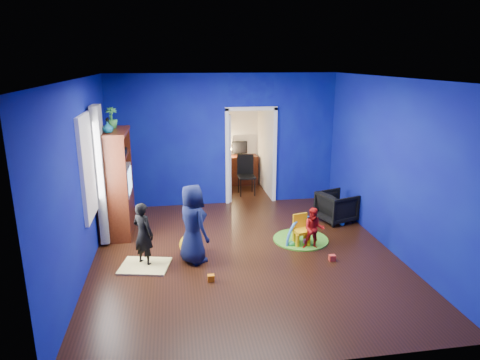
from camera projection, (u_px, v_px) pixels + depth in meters
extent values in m
cube|color=black|center=(245.00, 255.00, 7.21)|extent=(5.00, 5.50, 0.01)
cube|color=white|center=(246.00, 78.00, 6.41)|extent=(5.00, 5.50, 0.01)
cube|color=#0B0B80|center=(224.00, 140.00, 9.42)|extent=(5.00, 0.02, 2.90)
cube|color=#0B0B80|center=(293.00, 242.00, 4.20)|extent=(5.00, 0.02, 2.90)
cube|color=#0B0B80|center=(82.00, 178.00, 6.43)|extent=(0.02, 5.50, 2.90)
cube|color=#0B0B80|center=(392.00, 166.00, 7.19)|extent=(0.02, 5.50, 2.90)
imported|color=black|center=(337.00, 207.00, 8.63)|extent=(0.83, 0.82, 0.61)
imported|color=black|center=(143.00, 234.00, 6.74)|extent=(0.45, 0.43, 1.04)
imported|color=#0F1339|center=(193.00, 224.00, 6.81)|extent=(0.67, 0.76, 1.30)
imported|color=red|center=(314.00, 229.00, 7.32)|extent=(0.43, 0.38, 0.75)
imported|color=#0C5761|center=(108.00, 127.00, 7.30)|extent=(0.24, 0.24, 0.19)
imported|color=#328C3B|center=(111.00, 118.00, 7.77)|extent=(0.26, 0.26, 0.38)
cube|color=#3C160A|center=(115.00, 183.00, 7.88)|extent=(0.58, 1.14, 1.96)
cube|color=silver|center=(117.00, 181.00, 7.88)|extent=(0.46, 0.70, 0.54)
cube|color=#F2E07A|center=(145.00, 266.00, 6.79)|extent=(0.86, 0.75, 0.03)
sphere|color=yellow|center=(190.00, 245.00, 7.17)|extent=(0.36, 0.36, 0.36)
cube|color=yellow|center=(302.00, 232.00, 7.52)|extent=(0.34, 0.34, 0.50)
cylinder|color=#3F9521|center=(301.00, 239.00, 7.79)|extent=(1.00, 1.00, 0.03)
torus|color=#3F8CD8|center=(301.00, 239.00, 7.79)|extent=(0.73, 0.59, 0.89)
cube|color=white|center=(87.00, 166.00, 6.74)|extent=(0.03, 0.95, 1.55)
cube|color=slate|center=(101.00, 175.00, 7.36)|extent=(0.14, 0.42, 2.40)
cube|color=white|center=(251.00, 157.00, 9.62)|extent=(1.16, 0.10, 2.10)
cube|color=#3D140A|center=(240.00, 170.00, 11.24)|extent=(0.88, 0.44, 0.75)
cube|color=black|center=(240.00, 147.00, 11.20)|extent=(0.40, 0.05, 0.32)
sphere|color=#FFD88C|center=(229.00, 149.00, 11.11)|extent=(0.14, 0.14, 0.14)
cube|color=black|center=(247.00, 176.00, 10.31)|extent=(0.40, 0.40, 0.92)
cube|color=white|center=(240.00, 106.00, 10.90)|extent=(0.88, 0.24, 0.04)
cube|color=red|center=(332.00, 258.00, 6.98)|extent=(0.10, 0.08, 0.10)
sphere|color=blue|center=(342.00, 223.00, 8.46)|extent=(0.11, 0.11, 0.11)
cube|color=orange|center=(211.00, 278.00, 6.34)|extent=(0.10, 0.08, 0.10)
sphere|color=green|center=(292.00, 244.00, 7.51)|extent=(0.11, 0.11, 0.11)
cube|color=#BD47A0|center=(307.00, 242.00, 7.59)|extent=(0.10, 0.08, 0.10)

